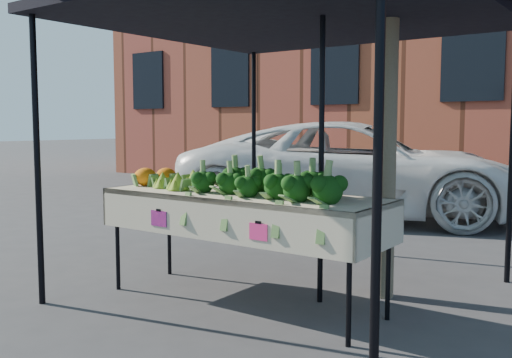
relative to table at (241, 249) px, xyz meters
name	(u,v)px	position (x,y,z in m)	size (l,w,h in m)	color
ground	(241,306)	(0.04, -0.06, -0.45)	(90.00, 90.00, 0.00)	#343437
table	(241,249)	(0.00, 0.00, 0.00)	(2.41, 0.82, 0.90)	beige
canopy	(290,134)	(0.14, 0.49, 0.92)	(3.16, 3.16, 2.74)	black
broccoli_heap	(271,179)	(0.28, 0.03, 0.58)	(1.37, 0.57, 0.26)	black
romanesco_cluster	(183,176)	(-0.66, 0.04, 0.55)	(0.43, 0.57, 0.20)	#80A332
cauliflower_pair	(156,175)	(-1.03, 0.07, 0.54)	(0.23, 0.43, 0.18)	orange
vehicle	(357,43)	(-1.25, 4.55, 2.24)	(2.48, 1.50, 5.39)	white
street_tree	(389,2)	(0.85, 0.86, 1.98)	(2.47, 2.47, 4.87)	#1E4C14
building_left	(356,20)	(-4.96, 11.94, 4.05)	(12.00, 8.00, 9.00)	brown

